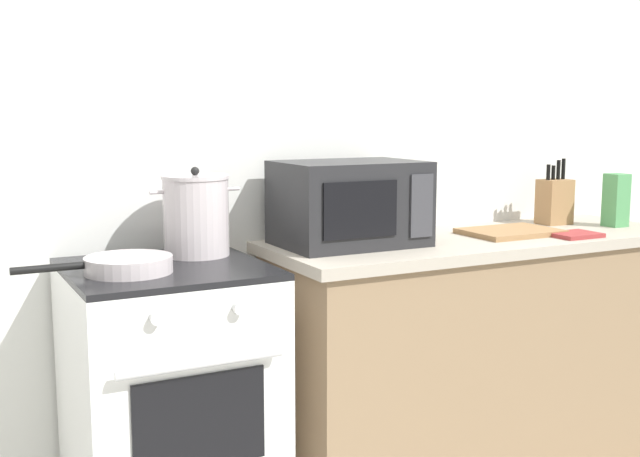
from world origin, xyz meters
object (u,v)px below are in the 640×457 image
(pasta_box, at_px, (616,200))
(oven_mitt, at_px, (575,235))
(stove, at_px, (170,407))
(stock_pot, at_px, (196,215))
(frying_pan, at_px, (127,265))
(microwave, at_px, (349,203))
(cutting_board, at_px, (510,232))
(knife_block, at_px, (555,201))

(pasta_box, relative_size, oven_mitt, 1.22)
(stove, distance_m, stock_pot, 0.62)
(frying_pan, height_order, microwave, microwave)
(stock_pot, distance_m, cutting_board, 1.25)
(stove, height_order, microwave, microwave)
(pasta_box, bearing_deg, knife_block, 135.97)
(microwave, height_order, pasta_box, microwave)
(cutting_board, distance_m, knife_block, 0.39)
(frying_pan, relative_size, microwave, 0.92)
(stock_pot, distance_m, oven_mitt, 1.45)
(stove, xyz_separation_m, oven_mitt, (1.55, -0.16, 0.47))
(knife_block, distance_m, pasta_box, 0.24)
(cutting_board, bearing_deg, stock_pot, 174.15)
(stove, height_order, pasta_box, pasta_box)
(stock_pot, bearing_deg, oven_mitt, -11.47)
(stove, distance_m, pasta_box, 1.99)
(pasta_box, height_order, oven_mitt, pasta_box)
(knife_block, bearing_deg, microwave, -176.58)
(cutting_board, bearing_deg, pasta_box, -3.21)
(cutting_board, relative_size, pasta_box, 1.64)
(stove, distance_m, oven_mitt, 1.63)
(stove, distance_m, knife_block, 1.83)
(microwave, height_order, knife_block, microwave)
(frying_pan, relative_size, pasta_box, 2.08)
(frying_pan, bearing_deg, knife_block, 6.06)
(stove, xyz_separation_m, stock_pot, (0.14, 0.13, 0.59))
(oven_mitt, bearing_deg, microwave, 164.46)
(stock_pot, height_order, oven_mitt, stock_pot)
(cutting_board, distance_m, pasta_box, 0.54)
(stove, height_order, knife_block, knife_block)
(microwave, relative_size, oven_mitt, 2.78)
(stove, height_order, oven_mitt, oven_mitt)
(stock_pot, distance_m, microwave, 0.56)
(frying_pan, distance_m, knife_block, 1.88)
(stove, xyz_separation_m, microwave, (0.70, 0.08, 0.61))
(microwave, xyz_separation_m, oven_mitt, (0.86, -0.24, -0.14))
(knife_block, relative_size, pasta_box, 1.26)
(frying_pan, bearing_deg, oven_mitt, -3.44)
(cutting_board, bearing_deg, microwave, 173.44)
(frying_pan, height_order, knife_block, knife_block)
(stock_pot, relative_size, pasta_box, 1.39)
(microwave, height_order, oven_mitt, microwave)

